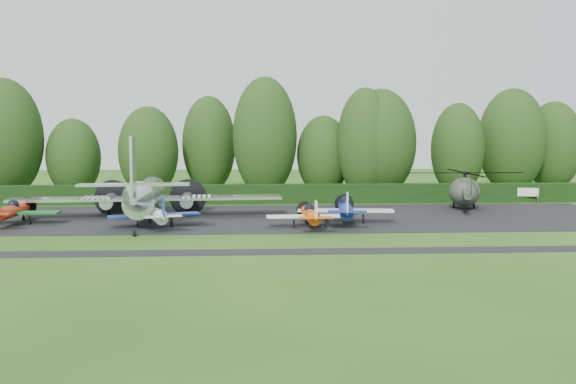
{
  "coord_description": "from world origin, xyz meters",
  "views": [
    {
      "loc": [
        2.08,
        -45.85,
        7.67
      ],
      "look_at": [
        5.04,
        7.56,
        2.5
      ],
      "focal_mm": 40.0,
      "sensor_mm": 36.0,
      "label": 1
    }
  ],
  "objects": [
    {
      "name": "tree_0",
      "position": [
        -9.87,
        28.65,
        5.19
      ],
      "size": [
        6.87,
        6.87,
        10.41
      ],
      "color": "black",
      "rests_on": "ground"
    },
    {
      "name": "tree_10",
      "position": [
        16.78,
        27.44,
        6.2
      ],
      "size": [
        8.25,
        8.25,
        12.42
      ],
      "color": "black",
      "rests_on": "ground"
    },
    {
      "name": "light_plane_white",
      "position": [
        -5.54,
        4.42,
        1.15
      ],
      "size": [
        7.17,
        7.54,
        2.76
      ],
      "rotation": [
        0.0,
        0.0,
        -0.31
      ],
      "color": "silver",
      "rests_on": "ground"
    },
    {
      "name": "light_plane_blue",
      "position": [
        9.65,
        5.76,
        1.26
      ],
      "size": [
        7.89,
        8.29,
        3.03
      ],
      "rotation": [
        0.0,
        0.0,
        0.11
      ],
      "color": "navy",
      "rests_on": "ground"
    },
    {
      "name": "tree_7",
      "position": [
        40.53,
        34.36,
        5.66
      ],
      "size": [
        7.2,
        7.2,
        11.34
      ],
      "color": "black",
      "rests_on": "ground"
    },
    {
      "name": "tree_1",
      "position": [
        -3.27,
        33.37,
        5.91
      ],
      "size": [
        6.54,
        6.54,
        11.86
      ],
      "color": "black",
      "rests_on": "ground"
    },
    {
      "name": "sign_board",
      "position": [
        30.81,
        20.07,
        1.08
      ],
      "size": [
        2.83,
        0.11,
        1.59
      ],
      "rotation": [
        0.0,
        0.0,
        0.23
      ],
      "color": "#3F3326",
      "rests_on": "ground"
    },
    {
      "name": "ground",
      "position": [
        0.0,
        0.0,
        0.0
      ],
      "size": [
        160.0,
        160.0,
        0.0
      ],
      "primitive_type": "plane",
      "color": "#1F4914",
      "rests_on": "ground"
    },
    {
      "name": "tree_4",
      "position": [
        3.53,
        28.54,
        6.9
      ],
      "size": [
        7.45,
        7.45,
        13.83
      ],
      "color": "black",
      "rests_on": "ground"
    },
    {
      "name": "tree_9",
      "position": [
        33.96,
        31.53,
        6.38
      ],
      "size": [
        8.19,
        8.19,
        12.78
      ],
      "color": "black",
      "rests_on": "ground"
    },
    {
      "name": "tree_11",
      "position": [
        14.84,
        26.53,
        6.23
      ],
      "size": [
        6.38,
        6.38,
        12.5
      ],
      "color": "black",
      "rests_on": "ground"
    },
    {
      "name": "tree_8",
      "position": [
        -18.72,
        29.97,
        4.5
      ],
      "size": [
        6.19,
        6.19,
        9.03
      ],
      "color": "black",
      "rests_on": "ground"
    },
    {
      "name": "hedgerow",
      "position": [
        0.0,
        21.0,
        0.0
      ],
      "size": [
        90.0,
        1.6,
        2.0
      ],
      "primitive_type": "cube",
      "color": "black",
      "rests_on": "ground"
    },
    {
      "name": "light_plane_red",
      "position": [
        -17.36,
        6.38,
        1.18
      ],
      "size": [
        7.38,
        7.76,
        2.84
      ],
      "rotation": [
        0.0,
        0.0,
        0.01
      ],
      "color": "#B92B11",
      "rests_on": "ground"
    },
    {
      "name": "tree_5",
      "position": [
        -25.83,
        28.09,
        6.76
      ],
      "size": [
        8.5,
        8.5,
        13.54
      ],
      "color": "black",
      "rests_on": "ground"
    },
    {
      "name": "light_plane_orange",
      "position": [
        6.55,
        3.57,
        1.08
      ],
      "size": [
        6.76,
        7.1,
        2.6
      ],
      "rotation": [
        0.0,
        0.0,
        -0.04
      ],
      "color": "#DB4D0C",
      "rests_on": "ground"
    },
    {
      "name": "tree_3",
      "position": [
        10.46,
        29.58,
        4.69
      ],
      "size": [
        6.31,
        6.31,
        9.4
      ],
      "color": "black",
      "rests_on": "ground"
    },
    {
      "name": "tree_6",
      "position": [
        26.37,
        28.95,
        5.44
      ],
      "size": [
        6.26,
        6.26,
        10.9
      ],
      "color": "black",
      "rests_on": "ground"
    },
    {
      "name": "taxiway_verge",
      "position": [
        0.0,
        -6.0,
        0.0
      ],
      "size": [
        70.0,
        2.0,
        0.0
      ],
      "primitive_type": "cube",
      "color": "black",
      "rests_on": "ground"
    },
    {
      "name": "helicopter",
      "position": [
        22.6,
        14.88,
        1.97
      ],
      "size": [
        11.38,
        13.32,
        3.66
      ],
      "rotation": [
        0.0,
        0.0,
        0.28
      ],
      "color": "#323B2D",
      "rests_on": "ground"
    },
    {
      "name": "apron",
      "position": [
        0.0,
        10.0,
        0.0
      ],
      "size": [
        70.0,
        18.0,
        0.01
      ],
      "primitive_type": "cube",
      "color": "black",
      "rests_on": "ground"
    },
    {
      "name": "transport_plane",
      "position": [
        -7.08,
        9.23,
        2.1
      ],
      "size": [
        23.47,
        18.0,
        7.52
      ],
      "rotation": [
        0.0,
        0.0,
        -0.06
      ],
      "color": "silver",
      "rests_on": "ground"
    }
  ]
}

